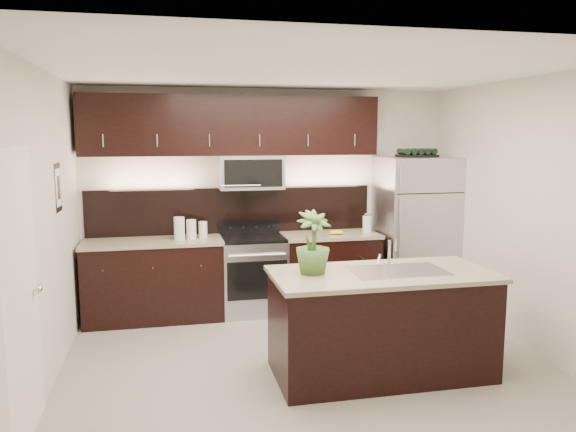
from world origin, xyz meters
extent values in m
plane|color=gray|center=(0.00, 0.00, 0.00)|extent=(4.50, 4.50, 0.00)
cube|color=beige|center=(0.00, 2.00, 1.35)|extent=(4.50, 0.02, 2.70)
cube|color=beige|center=(0.00, -2.00, 1.35)|extent=(4.50, 0.02, 2.70)
cube|color=beige|center=(-2.25, 0.00, 1.35)|extent=(0.02, 4.00, 2.70)
cube|color=beige|center=(2.25, 0.00, 1.35)|extent=(0.02, 4.00, 2.70)
cube|color=white|center=(0.00, 0.00, 2.70)|extent=(4.50, 4.00, 0.02)
cube|color=silver|center=(-2.23, -0.80, 1.01)|extent=(0.04, 0.80, 2.02)
sphere|color=silver|center=(-2.20, -0.48, 1.00)|extent=(0.06, 0.06, 0.06)
cube|color=black|center=(-2.24, 0.75, 1.65)|extent=(0.01, 0.32, 0.46)
cube|color=white|center=(-2.23, 0.75, 1.65)|extent=(0.00, 0.24, 0.36)
cube|color=black|center=(-1.42, 1.69, 0.45)|extent=(1.57, 0.62, 0.90)
cube|color=black|center=(0.71, 1.69, 0.45)|extent=(1.16, 0.62, 0.90)
cube|color=#B2B2B7|center=(-0.25, 1.69, 0.45)|extent=(0.76, 0.62, 0.90)
cube|color=black|center=(-0.25, 1.69, 0.92)|extent=(0.76, 0.60, 0.03)
cube|color=beige|center=(-1.42, 1.69, 0.92)|extent=(1.59, 0.65, 0.04)
cube|color=beige|center=(0.71, 1.69, 0.92)|extent=(1.18, 0.65, 0.04)
cube|color=black|center=(-0.46, 1.99, 1.22)|extent=(3.49, 0.02, 0.56)
cube|color=#B2B2B7|center=(-0.25, 1.80, 1.70)|extent=(0.76, 0.40, 0.40)
cube|color=black|center=(-0.46, 1.83, 2.25)|extent=(3.49, 0.33, 0.70)
cube|color=black|center=(0.60, -0.30, 0.45)|extent=(1.90, 0.90, 0.90)
cube|color=beige|center=(0.60, -0.30, 0.92)|extent=(1.96, 0.96, 0.04)
cube|color=silver|center=(0.75, -0.30, 0.95)|extent=(0.84, 0.50, 0.01)
cylinder|color=silver|center=(0.75, -0.09, 1.06)|extent=(0.03, 0.03, 0.24)
cylinder|color=silver|center=(0.75, -0.16, 1.21)|extent=(0.02, 0.14, 0.02)
cylinder|color=silver|center=(0.75, -0.23, 1.16)|extent=(0.02, 0.02, 0.10)
cube|color=#B2B2B7|center=(1.80, 1.63, 0.94)|extent=(0.90, 0.81, 1.87)
cube|color=black|center=(1.80, 1.63, 1.89)|extent=(0.46, 0.29, 0.03)
cylinder|color=black|center=(1.62, 1.63, 1.94)|extent=(0.08, 0.26, 0.08)
cylinder|color=black|center=(1.71, 1.63, 1.94)|extent=(0.08, 0.26, 0.08)
cylinder|color=black|center=(1.80, 1.63, 1.94)|extent=(0.08, 0.26, 0.08)
cylinder|color=black|center=(1.89, 1.63, 1.94)|extent=(0.08, 0.26, 0.08)
cylinder|color=black|center=(1.98, 1.63, 1.94)|extent=(0.08, 0.26, 0.08)
imported|color=#406528|center=(-0.01, -0.21, 1.22)|extent=(0.38, 0.38, 0.55)
cylinder|color=silver|center=(-1.11, 1.64, 1.07)|extent=(0.12, 0.12, 0.27)
cylinder|color=silver|center=(-0.97, 1.69, 1.05)|extent=(0.11, 0.11, 0.22)
cylinder|color=silver|center=(-0.84, 1.73, 1.04)|extent=(0.10, 0.10, 0.19)
cylinder|color=silver|center=(1.17, 1.64, 1.05)|extent=(0.11, 0.11, 0.21)
cylinder|color=silver|center=(1.17, 1.64, 1.17)|extent=(0.11, 0.11, 0.02)
cylinder|color=silver|center=(1.17, 1.64, 1.22)|extent=(0.01, 0.01, 0.09)
ellipsoid|color=yellow|center=(0.71, 1.61, 0.97)|extent=(0.17, 0.14, 0.05)
camera|label=1|loc=(-1.24, -4.84, 2.14)|focal=35.00mm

